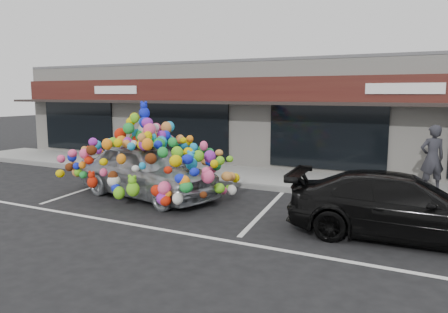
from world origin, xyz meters
The scene contains 10 objects.
ground centered at (0.00, 0.00, 0.00)m, with size 90.00×90.00×0.00m, color black.
shop_building centered at (0.00, 8.44, 2.16)m, with size 24.00×7.20×4.31m.
sidewalk centered at (0.00, 4.00, 0.07)m, with size 26.00×3.00×0.15m, color #989993.
kerb centered at (0.00, 2.50, 0.07)m, with size 26.00×0.18×0.16m, color slate.
parking_stripe_left centered at (-3.20, 0.20, 0.00)m, with size 0.12×4.40×0.01m, color silver.
parking_stripe_mid centered at (2.80, 0.20, 0.00)m, with size 0.12×4.40×0.01m, color silver.
lane_line centered at (2.00, -2.30, 0.00)m, with size 14.00×0.12×0.01m, color silver.
toy_car centered at (-0.82, 0.06, 0.97)m, with size 3.35×5.25×2.87m.
black_sedan centered at (6.10, -0.46, 0.67)m, with size 4.64×1.89×1.35m, color black.
pedestrian_a centered at (6.49, 3.99, 1.12)m, with size 0.71×0.47×1.95m, color black.
Camera 1 is at (6.87, -9.96, 2.99)m, focal length 35.00 mm.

